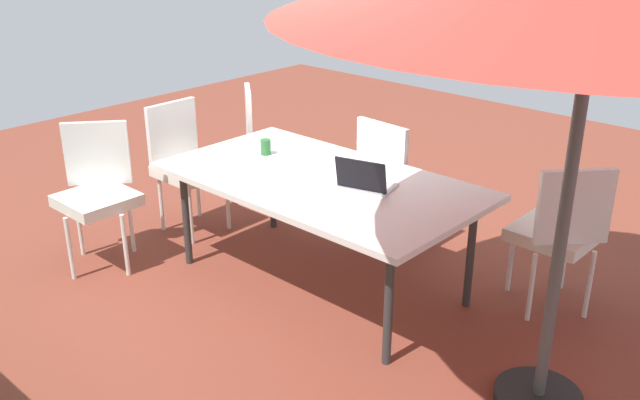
# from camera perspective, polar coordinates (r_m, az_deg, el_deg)

# --- Properties ---
(ground_plane) EXTENTS (10.00, 10.00, 0.02)m
(ground_plane) POSITION_cam_1_polar(r_m,az_deg,el_deg) (4.76, -0.00, -6.80)
(ground_plane) COLOR brown
(dining_table) EXTENTS (2.05, 1.13, 0.75)m
(dining_table) POSITION_cam_1_polar(r_m,az_deg,el_deg) (4.45, -0.00, 1.23)
(dining_table) COLOR silver
(dining_table) RESTS_ON ground_plane
(chair_northeast) EXTENTS (0.58, 0.58, 0.98)m
(chair_northeast) POSITION_cam_1_polar(r_m,az_deg,el_deg) (5.04, -17.60, 0.91)
(chair_northeast) COLOR silver
(chair_northeast) RESTS_ON ground_plane
(chair_south) EXTENTS (0.46, 0.48, 0.98)m
(chair_south) POSITION_cam_1_polar(r_m,az_deg,el_deg) (5.04, 6.05, 1.88)
(chair_south) COLOR silver
(chair_south) RESTS_ON ground_plane
(chair_east) EXTENTS (0.46, 0.46, 0.98)m
(chair_east) POSITION_cam_1_polar(r_m,az_deg,el_deg) (5.43, -10.78, 3.15)
(chair_east) COLOR silver
(chair_east) RESTS_ON ground_plane
(chair_southwest) EXTENTS (0.59, 0.59, 0.98)m
(chair_southwest) POSITION_cam_1_polar(r_m,az_deg,el_deg) (4.45, 18.84, -2.20)
(chair_southwest) COLOR silver
(chair_southwest) RESTS_ON ground_plane
(chair_southeast) EXTENTS (0.58, 0.59, 0.98)m
(chair_southeast) POSITION_cam_1_polar(r_m,az_deg,el_deg) (5.86, -4.27, 4.96)
(chair_southeast) COLOR silver
(chair_southeast) RESTS_ON ground_plane
(laptop) EXTENTS (0.37, 0.32, 0.21)m
(laptop) POSITION_cam_1_polar(r_m,az_deg,el_deg) (4.25, 3.69, 1.46)
(laptop) COLOR #B7B7BC
(laptop) RESTS_ON dining_table
(cup) EXTENTS (0.07, 0.07, 0.11)m
(cup) POSITION_cam_1_polar(r_m,az_deg,el_deg) (4.86, -4.42, 4.30)
(cup) COLOR #286B33
(cup) RESTS_ON dining_table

